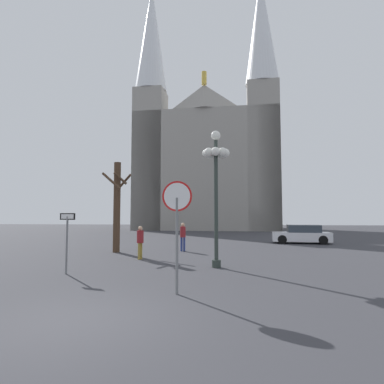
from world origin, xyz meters
The scene contains 9 objects.
ground_plane centered at (0.00, 0.00, 0.00)m, with size 120.00×120.00×0.00m, color #38383D.
cathedral centered at (0.40, 40.14, 10.90)m, with size 20.51×13.46×36.62m.
stop_sign centered at (1.63, 2.34, 2.16)m, with size 0.83×0.11×3.05m.
one_way_arrow_sign centered at (-2.77, 4.81, 1.39)m, with size 0.65×0.18×2.18m.
street_lamp centered at (2.57, 6.77, 3.99)m, with size 1.14×1.14×5.60m.
bare_tree centered at (-3.21, 11.37, 2.69)m, with size 1.55×1.58×5.12m.
parked_car_near_white centered at (8.58, 18.28, 0.65)m, with size 4.28×2.20×1.37m.
pedestrian_walking centered at (-1.11, 8.72, 0.95)m, with size 0.32×0.32×1.58m.
pedestrian_standing centered at (0.48, 12.25, 0.99)m, with size 0.32×0.32×1.64m.
Camera 1 is at (2.94, -6.26, 2.13)m, focal length 29.81 mm.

